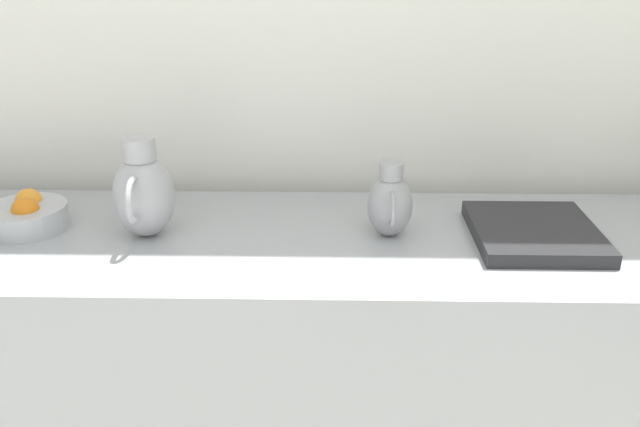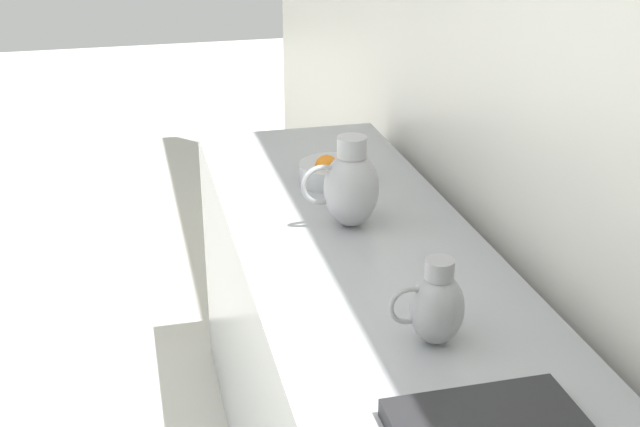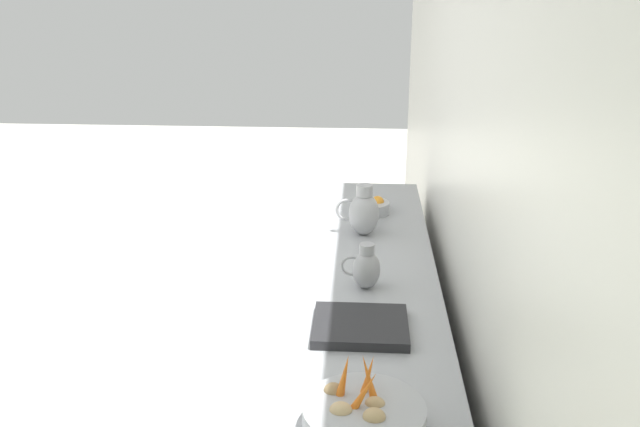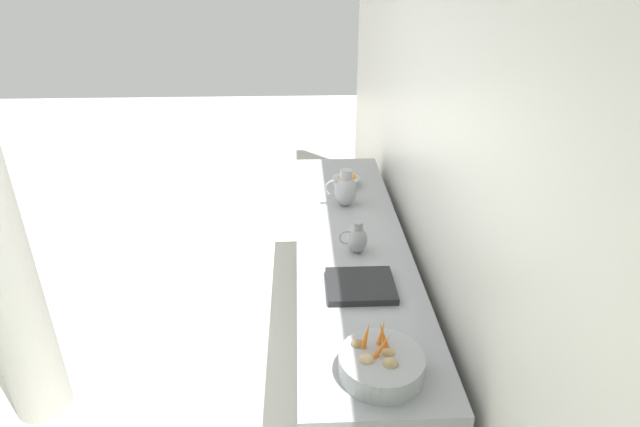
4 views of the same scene
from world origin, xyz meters
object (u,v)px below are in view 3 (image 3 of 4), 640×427
metal_pitcher_tall (363,212)px  orange_bowl (370,206)px  vegetable_colander (363,419)px  metal_pitcher_short (366,268)px

metal_pitcher_tall → orange_bowl: bearing=-96.5°
vegetable_colander → orange_bowl: vegetable_colander is taller
vegetable_colander → metal_pitcher_tall: 1.56m
vegetable_colander → metal_pitcher_tall: metal_pitcher_tall is taller
orange_bowl → metal_pitcher_short: size_ratio=1.09×
orange_bowl → metal_pitcher_tall: (0.04, 0.32, 0.08)m
vegetable_colander → orange_bowl: bearing=-90.8°
orange_bowl → vegetable_colander: bearing=89.2°
vegetable_colander → metal_pitcher_short: (-0.01, -0.95, 0.04)m
orange_bowl → metal_pitcher_short: (0.02, 0.93, 0.05)m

